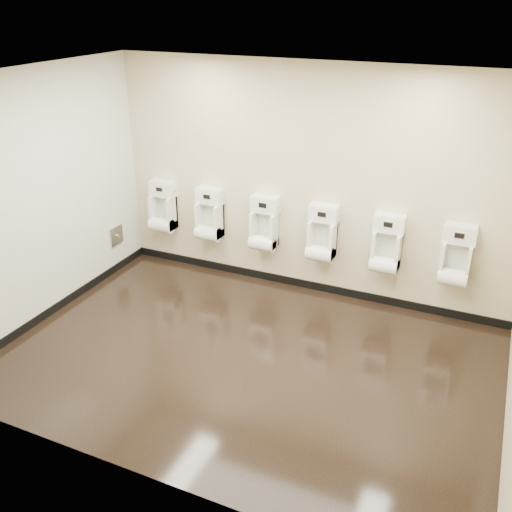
{
  "coord_description": "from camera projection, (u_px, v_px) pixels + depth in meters",
  "views": [
    {
      "loc": [
        2.1,
        -4.44,
        3.49
      ],
      "look_at": [
        -0.14,
        0.55,
        0.92
      ],
      "focal_mm": 40.0,
      "sensor_mm": 36.0,
      "label": 1
    }
  ],
  "objects": [
    {
      "name": "left_wall",
      "position": [
        40.0,
        199.0,
        6.26
      ],
      "size": [
        0.02,
        3.5,
        2.8
      ],
      "primitive_type": "cube",
      "color": "beige",
      "rests_on": "ground"
    },
    {
      "name": "skirting_left",
      "position": [
        59.0,
        306.0,
        6.83
      ],
      "size": [
        0.02,
        3.5,
        0.1
      ],
      "primitive_type": "cube",
      "color": "black",
      "rests_on": "ground"
    },
    {
      "name": "ground",
      "position": [
        246.0,
        359.0,
        5.93
      ],
      "size": [
        5.0,
        3.5,
        0.0
      ],
      "primitive_type": "cube",
      "color": "black",
      "rests_on": "ground"
    },
    {
      "name": "ceiling",
      "position": [
        244.0,
        81.0,
        4.74
      ],
      "size": [
        5.0,
        3.5,
        0.0
      ],
      "primitive_type": "cube",
      "color": "silver"
    },
    {
      "name": "urinal_2",
      "position": [
        264.0,
        227.0,
        7.13
      ],
      "size": [
        0.36,
        0.27,
        0.68
      ],
      "color": "white",
      "rests_on": "back_wall"
    },
    {
      "name": "skirting_back",
      "position": [
        303.0,
        284.0,
        7.34
      ],
      "size": [
        5.0,
        0.02,
        0.1
      ],
      "primitive_type": "cube",
      "color": "black",
      "rests_on": "ground"
    },
    {
      "name": "urinal_4",
      "position": [
        386.0,
        248.0,
        6.56
      ],
      "size": [
        0.36,
        0.27,
        0.68
      ],
      "color": "white",
      "rests_on": "back_wall"
    },
    {
      "name": "urinal_0",
      "position": [
        163.0,
        210.0,
        7.68
      ],
      "size": [
        0.36,
        0.27,
        0.68
      ],
      "color": "white",
      "rests_on": "back_wall"
    },
    {
      "name": "access_panel",
      "position": [
        116.0,
        235.0,
        7.63
      ],
      "size": [
        0.04,
        0.25,
        0.25
      ],
      "color": "#9E9EA3",
      "rests_on": "left_wall"
    },
    {
      "name": "back_wall",
      "position": [
        308.0,
        183.0,
        6.78
      ],
      "size": [
        5.0,
        0.02,
        2.8
      ],
      "primitive_type": "cube",
      "color": "beige",
      "rests_on": "ground"
    },
    {
      "name": "urinal_3",
      "position": [
        322.0,
        237.0,
        6.85
      ],
      "size": [
        0.36,
        0.27,
        0.68
      ],
      "color": "white",
      "rests_on": "back_wall"
    },
    {
      "name": "urinal_5",
      "position": [
        456.0,
        260.0,
        6.27
      ],
      "size": [
        0.36,
        0.27,
        0.68
      ],
      "color": "white",
      "rests_on": "back_wall"
    },
    {
      "name": "front_wall",
      "position": [
        136.0,
        327.0,
        3.89
      ],
      "size": [
        5.0,
        0.02,
        2.8
      ],
      "primitive_type": "cube",
      "color": "beige",
      "rests_on": "ground"
    },
    {
      "name": "urinal_1",
      "position": [
        209.0,
        218.0,
        7.42
      ],
      "size": [
        0.36,
        0.27,
        0.68
      ],
      "color": "white",
      "rests_on": "back_wall"
    },
    {
      "name": "tile_overlay_left",
      "position": [
        40.0,
        199.0,
        6.26
      ],
      "size": [
        0.01,
        3.5,
        2.8
      ],
      "primitive_type": "cube",
      "color": "silver",
      "rests_on": "ground"
    }
  ]
}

